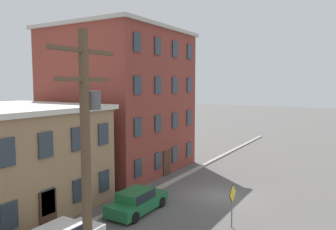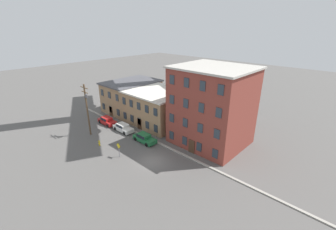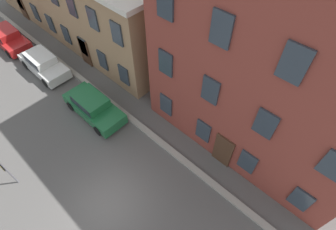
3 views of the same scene
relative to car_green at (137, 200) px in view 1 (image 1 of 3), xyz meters
name	(u,v)px [view 1 (image 1 of 3)]	position (x,y,z in m)	size (l,w,h in m)	color
ground_plane	(219,196)	(5.40, -3.25, -0.75)	(200.00, 200.00, 0.00)	#565451
kerb_strip	(165,185)	(5.40, 1.25, -0.67)	(56.00, 0.36, 0.16)	#9E998E
apartment_far	(120,100)	(8.10, 7.79, 5.72)	(11.77, 10.58, 12.91)	brown
car_green	(137,200)	(0.00, 0.00, 0.00)	(4.40, 1.92, 1.43)	#1E6638
caution_sign	(232,199)	(0.91, -5.84, 0.90)	(1.04, 0.08, 2.47)	slate
utility_pole	(87,175)	(-9.21, -5.01, 4.57)	(2.40, 0.44, 9.48)	brown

